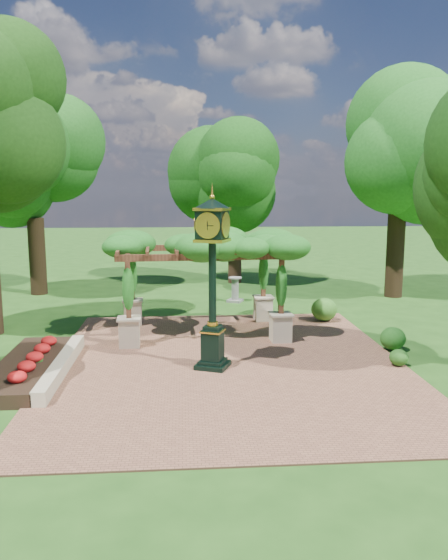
{
  "coord_description": "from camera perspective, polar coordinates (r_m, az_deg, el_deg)",
  "views": [
    {
      "loc": [
        -1.27,
        -14.07,
        4.94
      ],
      "look_at": [
        0.0,
        2.5,
        2.2
      ],
      "focal_mm": 35.0,
      "sensor_mm": 36.0,
      "label": 1
    }
  ],
  "objects": [
    {
      "name": "shrub_mid",
      "position": [
        17.83,
        17.23,
        -5.85
      ],
      "size": [
        1.01,
        1.01,
        0.71
      ],
      "primitive_type": "ellipsoid",
      "rotation": [
        0.0,
        0.0,
        0.37
      ],
      "color": "#1C4F16",
      "rests_on": "brick_plaza"
    },
    {
      "name": "tree_east_far",
      "position": [
        26.53,
        18.0,
        13.64
      ],
      "size": [
        5.32,
        5.32,
        10.38
      ],
      "color": "black",
      "rests_on": "ground"
    },
    {
      "name": "border_wall",
      "position": [
        15.68,
        -16.62,
        -8.64
      ],
      "size": [
        0.35,
        5.0,
        0.4
      ],
      "primitive_type": "cube",
      "color": "#C6B793",
      "rests_on": "ground"
    },
    {
      "name": "sundial",
      "position": [
        24.37,
        1.16,
        -1.16
      ],
      "size": [
        0.82,
        0.82,
        1.12
      ],
      "rotation": [
        0.0,
        0.0,
        -0.42
      ],
      "color": "gray",
      "rests_on": "ground"
    },
    {
      "name": "pergola",
      "position": [
        18.66,
        -2.32,
        3.19
      ],
      "size": [
        5.85,
        3.84,
        3.57
      ],
      "rotation": [
        0.0,
        0.0,
        0.05
      ],
      "color": "beige",
      "rests_on": "brick_plaza"
    },
    {
      "name": "pedestal_clock",
      "position": [
        14.82,
        -1.23,
        1.32
      ],
      "size": [
        1.23,
        1.23,
        4.79
      ],
      "rotation": [
        0.0,
        0.0,
        -0.38
      ],
      "color": "black",
      "rests_on": "brick_plaza"
    },
    {
      "name": "shrub_back",
      "position": [
        21.04,
        10.41,
        -3.05
      ],
      "size": [
        1.2,
        1.2,
        0.87
      ],
      "primitive_type": "ellipsoid",
      "rotation": [
        0.0,
        0.0,
        0.29
      ],
      "color": "#30661D",
      "rests_on": "brick_plaza"
    },
    {
      "name": "tree_west_far",
      "position": [
        27.39,
        -19.44,
        11.98
      ],
      "size": [
        4.54,
        4.54,
        9.41
      ],
      "color": "black",
      "rests_on": "ground"
    },
    {
      "name": "flower_bed",
      "position": [
        15.9,
        -19.82,
        -8.63
      ],
      "size": [
        1.5,
        5.0,
        0.36
      ],
      "primitive_type": "cube",
      "color": "red",
      "rests_on": "ground"
    },
    {
      "name": "brick_plaza",
      "position": [
        15.9,
        0.42,
        -8.66
      ],
      "size": [
        10.0,
        12.0,
        0.04
      ],
      "primitive_type": "cube",
      "color": "brown",
      "rests_on": "ground"
    },
    {
      "name": "tree_north",
      "position": [
        29.17,
        1.16,
        10.65
      ],
      "size": [
        4.32,
        4.32,
        8.17
      ],
      "color": "#351F15",
      "rests_on": "ground"
    },
    {
      "name": "shrub_front",
      "position": [
        16.31,
        17.8,
        -7.72
      ],
      "size": [
        0.69,
        0.69,
        0.47
      ],
      "primitive_type": "ellipsoid",
      "rotation": [
        0.0,
        0.0,
        -0.39
      ],
      "color": "#225317",
      "rests_on": "brick_plaza"
    },
    {
      "name": "ground",
      "position": [
        14.96,
        0.74,
        -9.91
      ],
      "size": [
        120.0,
        120.0,
        0.0
      ],
      "primitive_type": "plane",
      "color": "#1E4714",
      "rests_on": "ground"
    }
  ]
}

